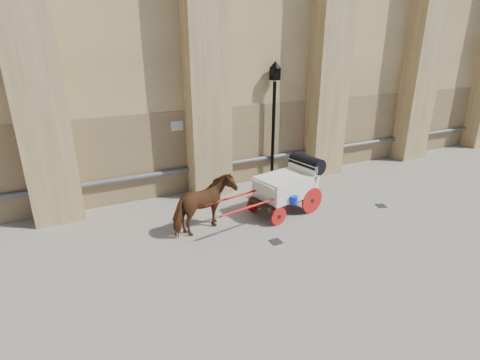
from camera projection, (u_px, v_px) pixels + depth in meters
ground at (286, 229)px, 11.12m from camera, size 90.00×90.00×0.00m
horse at (204, 205)px, 10.72m from camera, size 2.12×1.48×1.63m
carriage at (289, 184)px, 11.98m from camera, size 4.11×1.80×1.74m
street_lamp at (274, 120)px, 14.07m from camera, size 0.43×0.43×4.55m
drain_grate_near at (276, 242)px, 10.40m from camera, size 0.32×0.32×0.01m
drain_grate_far at (381, 206)px, 12.62m from camera, size 0.40×0.40×0.01m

